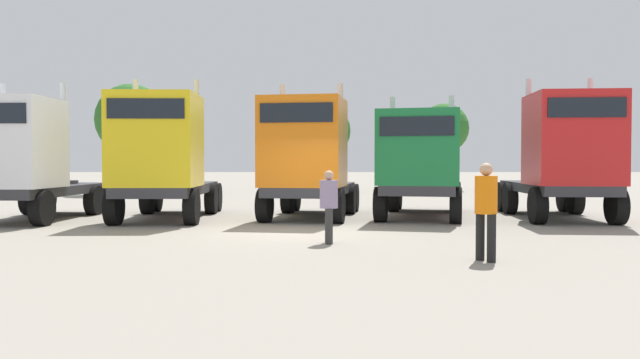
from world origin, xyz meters
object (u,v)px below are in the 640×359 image
visitor_in_hivis (486,204)px  visitor_with_camera (329,201)px  semi_truck_orange (307,158)px  semi_truck_red (566,156)px  semi_truck_green (420,163)px  semi_truck_white (22,159)px  semi_truck_yellow (161,157)px

visitor_in_hivis → visitor_with_camera: (-2.80, 2.45, -0.11)m
semi_truck_orange → semi_truck_red: 7.91m
visitor_in_hivis → visitor_with_camera: size_ratio=1.10×
semi_truck_green → semi_truck_orange: bearing=-72.7°
semi_truck_red → visitor_in_hivis: 8.91m
semi_truck_orange → semi_truck_red: bearing=96.0°
semi_truck_white → semi_truck_orange: (8.46, 0.80, 0.06)m
semi_truck_yellow → visitor_in_hivis: (7.80, -7.51, -0.93)m
semi_truck_white → semi_truck_yellow: size_ratio=0.98×
semi_truck_white → semi_truck_orange: semi_truck_orange is taller
semi_truck_white → semi_truck_yellow: 4.08m
semi_truck_orange → visitor_with_camera: semi_truck_orange is taller
semi_truck_white → visitor_with_camera: bearing=63.9°
semi_truck_white → semi_truck_yellow: (4.07, 0.28, 0.08)m
semi_truck_yellow → semi_truck_green: bearing=94.2°
semi_truck_red → visitor_in_hivis: size_ratio=3.44×
semi_truck_red → semi_truck_yellow: bearing=-84.7°
semi_truck_green → visitor_with_camera: semi_truck_green is taller
semi_truck_red → visitor_in_hivis: bearing=-25.8°
semi_truck_yellow → semi_truck_green: 8.02m
semi_truck_white → visitor_in_hivis: bearing=60.4°
semi_truck_white → visitor_with_camera: (9.07, -4.79, -0.95)m
semi_truck_green → semi_truck_red: 4.38m
semi_truck_red → visitor_with_camera: 9.01m
semi_truck_white → visitor_with_camera: 10.30m
semi_truck_white → visitor_in_hivis: semi_truck_white is taller
semi_truck_orange → semi_truck_green: 3.60m
semi_truck_white → semi_truck_green: (12.04, 1.11, -0.11)m
semi_truck_white → visitor_in_hivis: (11.87, -7.23, -0.84)m
semi_truck_white → visitor_in_hivis: 13.92m
semi_truck_yellow → semi_truck_red: size_ratio=1.02×
semi_truck_orange → visitor_in_hivis: semi_truck_orange is taller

